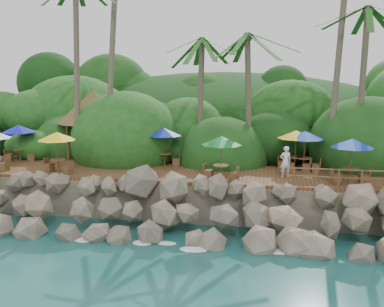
# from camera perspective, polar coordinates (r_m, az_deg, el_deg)

# --- Properties ---
(ground) EXTENTS (140.00, 140.00, 0.00)m
(ground) POSITION_cam_1_polar(r_m,az_deg,el_deg) (20.73, -2.99, -12.29)
(ground) COLOR #19514F
(ground) RESTS_ON ground
(land_base) EXTENTS (32.00, 25.20, 2.10)m
(land_base) POSITION_cam_1_polar(r_m,az_deg,el_deg) (35.57, 2.83, -0.86)
(land_base) COLOR gray
(land_base) RESTS_ON ground
(jungle_hill) EXTENTS (44.80, 28.00, 15.40)m
(jungle_hill) POSITION_cam_1_polar(r_m,az_deg,el_deg) (43.09, 4.09, -0.31)
(jungle_hill) COLOR #143811
(jungle_hill) RESTS_ON ground
(seawall) EXTENTS (29.00, 4.00, 2.30)m
(seawall) POSITION_cam_1_polar(r_m,az_deg,el_deg) (22.16, -1.83, -7.58)
(seawall) COLOR gray
(seawall) RESTS_ON ground
(terrace) EXTENTS (26.00, 5.00, 0.20)m
(terrace) POSITION_cam_1_polar(r_m,az_deg,el_deg) (25.66, 0.00, -2.64)
(terrace) COLOR brown
(terrace) RESTS_ON land_base
(jungle_foliage) EXTENTS (44.00, 16.00, 12.00)m
(jungle_foliage) POSITION_cam_1_polar(r_m,az_deg,el_deg) (34.83, 2.61, -2.87)
(jungle_foliage) COLOR #143811
(jungle_foliage) RESTS_ON ground
(foam_line) EXTENTS (25.20, 0.80, 0.06)m
(foam_line) POSITION_cam_1_polar(r_m,az_deg,el_deg) (20.98, -2.80, -11.90)
(foam_line) COLOR white
(foam_line) RESTS_ON ground
(palapa) EXTENTS (5.11, 5.11, 4.60)m
(palapa) POSITION_cam_1_polar(r_m,az_deg,el_deg) (30.70, -12.74, 6.04)
(palapa) COLOR brown
(palapa) RESTS_ON ground
(dining_clusters) EXTENTS (22.70, 5.42, 2.40)m
(dining_clusters) POSITION_cam_1_polar(r_m,az_deg,el_deg) (25.69, -3.55, 2.11)
(dining_clusters) COLOR brown
(dining_clusters) RESTS_ON terrace
(railing) EXTENTS (7.20, 0.10, 1.00)m
(railing) POSITION_cam_1_polar(r_m,az_deg,el_deg) (23.30, 21.41, -2.93)
(railing) COLOR brown
(railing) RESTS_ON terrace
(waiter) EXTENTS (0.74, 0.60, 1.76)m
(waiter) POSITION_cam_1_polar(r_m,az_deg,el_deg) (24.69, 12.18, -1.07)
(waiter) COLOR white
(waiter) RESTS_ON terrace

